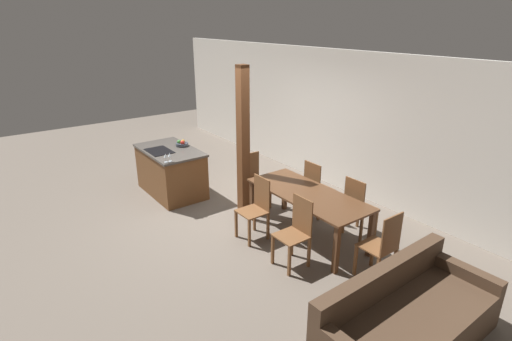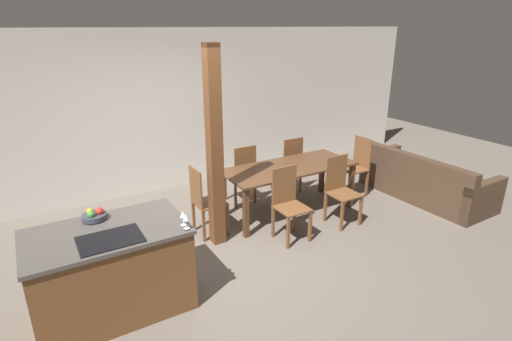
# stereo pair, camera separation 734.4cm
# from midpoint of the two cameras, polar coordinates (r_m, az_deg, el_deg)

# --- Properties ---
(ground_plane) EXTENTS (16.00, 16.00, 0.00)m
(ground_plane) POSITION_cam_midpoint_polar(r_m,az_deg,el_deg) (5.04, -47.12, -23.69)
(ground_plane) COLOR #665B51
(wall_back) EXTENTS (11.20, 0.08, 2.70)m
(wall_back) POSITION_cam_midpoint_polar(r_m,az_deg,el_deg) (6.62, -44.79, -0.15)
(wall_back) COLOR silver
(wall_back) RESTS_ON ground_plane
(kitchen_island) EXTENTS (1.49, 0.89, 0.91)m
(kitchen_island) POSITION_cam_midpoint_polar(r_m,az_deg,el_deg) (5.21, -65.48, -22.07)
(kitchen_island) COLOR brown
(kitchen_island) RESTS_ON ground_plane
(fruit_bowl) EXTENTS (0.24, 0.24, 0.12)m
(fruit_bowl) POSITION_cam_midpoint_polar(r_m,az_deg,el_deg) (5.22, -65.93, -15.74)
(fruit_bowl) COLOR #383D47
(fruit_bowl) RESTS_ON kitchen_island
(wine_glass_near) EXTENTS (0.06, 0.06, 0.15)m
(wine_glass_near) POSITION_cam_midpoint_polar(r_m,az_deg,el_deg) (4.31, -63.20, -19.19)
(wine_glass_near) COLOR silver
(wine_glass_near) RESTS_ON kitchen_island
(wine_glass_middle) EXTENTS (0.06, 0.06, 0.15)m
(wine_glass_middle) POSITION_cam_midpoint_polar(r_m,az_deg,el_deg) (4.36, -62.68, -18.63)
(wine_glass_middle) COLOR silver
(wine_glass_middle) RESTS_ON kitchen_island
(dining_table) EXTENTS (2.03, 0.84, 0.75)m
(dining_table) POSITION_cam_midpoint_polar(r_m,az_deg,el_deg) (4.86, -31.29, -11.80)
(dining_table) COLOR #51331E
(dining_table) RESTS_ON ground_plane
(dining_chair_near_left) EXTENTS (0.40, 0.40, 0.98)m
(dining_chair_near_left) POSITION_cam_midpoint_polar(r_m,az_deg,el_deg) (4.44, -36.89, -18.28)
(dining_chair_near_left) COLOR brown
(dining_chair_near_left) RESTS_ON ground_plane
(dining_chair_near_right) EXTENTS (0.40, 0.40, 0.98)m
(dining_chair_near_right) POSITION_cam_midpoint_polar(r_m,az_deg,el_deg) (4.37, -24.64, -16.39)
(dining_chair_near_right) COLOR brown
(dining_chair_near_right) RESTS_ON ground_plane
(dining_chair_far_left) EXTENTS (0.40, 0.40, 0.98)m
(dining_chair_far_left) POSITION_cam_midpoint_polar(r_m,az_deg,el_deg) (5.54, -35.88, -10.56)
(dining_chair_far_left) COLOR brown
(dining_chair_far_left) RESTS_ON ground_plane
(dining_chair_far_right) EXTENTS (0.40, 0.40, 0.98)m
(dining_chair_far_right) POSITION_cam_midpoint_polar(r_m,az_deg,el_deg) (5.48, -26.39, -8.97)
(dining_chair_far_right) COLOR brown
(dining_chair_far_right) RESTS_ON ground_plane
(dining_chair_head_end) EXTENTS (0.40, 0.40, 0.98)m
(dining_chair_head_end) POSITION_cam_midpoint_polar(r_m,az_deg,el_deg) (5.21, -46.80, -15.23)
(dining_chair_head_end) COLOR brown
(dining_chair_head_end) RESTS_ON ground_plane
(dining_chair_foot_end) EXTENTS (0.40, 0.40, 0.98)m
(dining_chair_foot_end) POSITION_cam_midpoint_polar(r_m,az_deg,el_deg) (5.03, -14.91, -10.08)
(dining_chair_foot_end) COLOR brown
(dining_chair_foot_end) RESTS_ON ground_plane
(couch) EXTENTS (0.94, 2.12, 0.79)m
(couch) POSITION_cam_midpoint_polar(r_m,az_deg,el_deg) (4.86, -1.97, -13.75)
(couch) COLOR #473323
(couch) RESTS_ON ground_plane
(timber_post) EXTENTS (0.17, 0.17, 2.55)m
(timber_post) POSITION_cam_midpoint_polar(r_m,az_deg,el_deg) (4.65, -49.30, -8.92)
(timber_post) COLOR brown
(timber_post) RESTS_ON ground_plane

